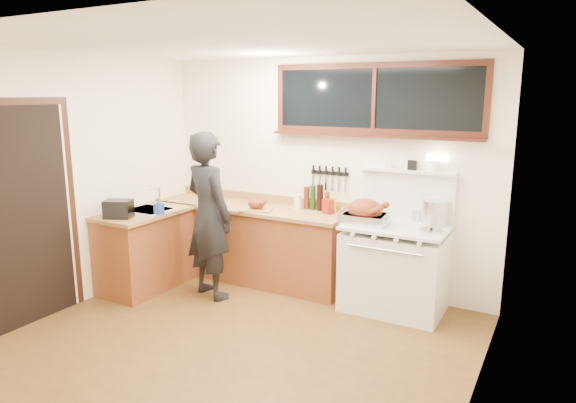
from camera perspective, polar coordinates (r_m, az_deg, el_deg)
The scene contains 20 objects.
ground_plane at distance 4.83m, azimuth -5.60°, elevation -15.40°, with size 4.00×3.50×0.02m, color #553616.
room_shell at distance 4.33m, azimuth -6.05°, elevation 4.50°, with size 4.10×3.60×2.65m.
counter_back at distance 6.20m, azimuth -4.20°, elevation -4.49°, with size 2.44×0.64×1.00m.
counter_left at distance 6.13m, azimuth -15.58°, elevation -5.13°, with size 0.64×1.09×0.90m.
sink_unit at distance 6.07m, azimuth -15.15°, elevation -1.41°, with size 0.50×0.45×0.37m.
vintage_stove at distance 5.43m, azimuth 11.82°, elevation -6.98°, with size 1.02×0.74×1.61m.
back_window at distance 5.56m, azimuth 9.49°, elevation 10.33°, with size 2.32×0.13×0.77m.
left_doorway at distance 5.47m, azimuth -26.78°, elevation -1.17°, with size 0.02×1.04×2.17m.
knife_strip at distance 5.83m, azimuth 4.63°, elevation 3.07°, with size 0.46×0.03×0.28m.
man at distance 5.61m, azimuth -8.79°, elevation -1.57°, with size 0.76×0.62×1.82m.
soap_bottle at distance 5.79m, azimuth -14.16°, elevation -0.53°, with size 0.08×0.08×0.18m.
toaster at distance 5.76m, azimuth -18.32°, elevation -0.79°, with size 0.33×0.29×0.19m.
cutting_board at distance 5.84m, azimuth -3.49°, elevation -0.48°, with size 0.43×0.38×0.13m.
roast_turkey at distance 5.30m, azimuth 8.59°, elevation -1.31°, with size 0.51×0.39×0.26m.
stockpot at distance 5.39m, azimuth 15.99°, elevation -1.19°, with size 0.32×0.32×0.25m.
saucepan at distance 5.53m, azimuth 14.27°, elevation -1.50°, with size 0.19×0.28×0.11m.
pot_lid at distance 5.13m, azimuth 15.62°, elevation -3.12°, with size 0.30×0.30×0.04m.
coffee_tin at distance 5.68m, azimuth 4.46°, elevation -0.55°, with size 0.13×0.12×0.16m.
pitcher at distance 5.88m, azimuth 1.07°, elevation -0.03°, with size 0.12×0.12×0.17m.
bottle_cluster at distance 5.82m, azimuth 3.35°, elevation 0.29°, with size 0.40×0.07×0.30m.
Camera 1 is at (2.46, -3.52, 2.21)m, focal length 32.00 mm.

